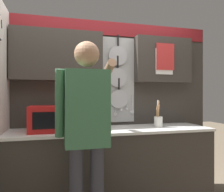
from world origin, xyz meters
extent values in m
cube|color=#38332D|center=(0.00, 0.00, 0.45)|extent=(2.34, 0.60, 0.91)
cube|color=white|center=(0.00, 0.00, 0.92)|extent=(2.37, 0.63, 0.03)
cube|color=#38332D|center=(0.00, 0.32, 1.15)|extent=(2.94, 0.04, 2.31)
cube|color=maroon|center=(0.00, 0.29, 2.21)|extent=(2.90, 0.02, 0.18)
cube|color=#38332D|center=(-0.63, 0.22, 1.82)|extent=(1.08, 0.16, 0.61)
cube|color=#38332D|center=(0.77, 0.22, 1.82)|extent=(0.80, 0.16, 0.61)
cube|color=#B2B2B2|center=(0.14, 0.29, 1.54)|extent=(0.46, 0.01, 1.13)
cylinder|color=#B7B7BC|center=(0.14, 0.27, 1.86)|extent=(0.26, 0.02, 0.26)
cube|color=black|center=(0.14, 0.26, 2.06)|extent=(0.02, 0.02, 0.15)
cylinder|color=#B7B7BC|center=(0.14, 0.27, 1.57)|extent=(0.25, 0.02, 0.25)
cube|color=black|center=(0.14, 0.26, 1.77)|extent=(0.02, 0.02, 0.16)
cylinder|color=#B7B7BC|center=(0.15, 0.27, 1.28)|extent=(0.25, 0.02, 0.25)
cube|color=black|center=(0.15, 0.26, 1.48)|extent=(0.02, 0.02, 0.15)
cylinder|color=red|center=(-0.05, 0.27, 1.21)|extent=(0.01, 0.01, 0.23)
ellipsoid|color=red|center=(-0.05, 0.27, 1.09)|extent=(0.05, 0.01, 0.04)
cylinder|color=silver|center=(0.02, 0.27, 1.23)|extent=(0.01, 0.01, 0.18)
ellipsoid|color=silver|center=(0.02, 0.27, 1.13)|extent=(0.05, 0.01, 0.04)
cylinder|color=silver|center=(0.10, 0.27, 1.21)|extent=(0.01, 0.01, 0.23)
ellipsoid|color=silver|center=(0.10, 0.27, 1.08)|extent=(0.04, 0.01, 0.04)
cylinder|color=silver|center=(0.18, 0.27, 1.24)|extent=(0.01, 0.01, 0.17)
ellipsoid|color=silver|center=(0.18, 0.27, 1.14)|extent=(0.04, 0.01, 0.04)
cylinder|color=silver|center=(0.26, 0.27, 1.24)|extent=(0.01, 0.01, 0.16)
ellipsoid|color=silver|center=(0.26, 0.27, 1.15)|extent=(0.04, 0.01, 0.03)
cylinder|color=silver|center=(0.34, 0.27, 1.23)|extent=(0.01, 0.01, 0.20)
ellipsoid|color=silver|center=(0.34, 0.27, 1.11)|extent=(0.05, 0.01, 0.05)
cube|color=white|center=(0.74, 0.13, 1.79)|extent=(0.25, 0.02, 0.34)
cube|color=red|center=(0.75, 0.12, 1.85)|extent=(0.25, 0.02, 0.35)
cylinder|color=white|center=(-1.18, -0.21, 1.98)|extent=(0.02, 0.22, 0.22)
torus|color=black|center=(-1.18, -0.21, 1.98)|extent=(0.02, 0.24, 0.24)
cube|color=black|center=(-1.16, -0.20, 2.02)|extent=(0.01, 0.03, 0.08)
cube|color=red|center=(-0.71, -0.02, 1.08)|extent=(0.47, 0.34, 0.28)
cube|color=black|center=(-0.76, -0.20, 1.08)|extent=(0.26, 0.01, 0.17)
cube|color=#333338|center=(-0.54, -0.20, 1.08)|extent=(0.10, 0.01, 0.21)
cube|color=brown|center=(-0.21, -0.02, 1.03)|extent=(0.12, 0.15, 0.18)
cylinder|color=black|center=(-0.25, -0.06, 1.14)|extent=(0.02, 0.03, 0.06)
cylinder|color=black|center=(-0.23, -0.06, 1.15)|extent=(0.02, 0.03, 0.08)
cylinder|color=black|center=(-0.21, -0.06, 1.15)|extent=(0.02, 0.03, 0.08)
cylinder|color=black|center=(-0.20, -0.06, 1.14)|extent=(0.02, 0.03, 0.06)
cylinder|color=black|center=(-0.18, -0.06, 1.14)|extent=(0.02, 0.02, 0.05)
cylinder|color=white|center=(0.58, -0.02, 1.00)|extent=(0.10, 0.10, 0.13)
cylinder|color=tan|center=(0.58, -0.03, 1.10)|extent=(0.03, 0.03, 0.23)
cylinder|color=silver|center=(0.58, -0.02, 1.10)|extent=(0.03, 0.05, 0.22)
cylinder|color=silver|center=(0.57, -0.01, 1.13)|extent=(0.05, 0.04, 0.29)
cylinder|color=red|center=(0.58, -0.02, 1.10)|extent=(0.05, 0.03, 0.23)
cylinder|color=tan|center=(0.56, -0.03, 1.10)|extent=(0.03, 0.03, 0.22)
cylinder|color=silver|center=(0.57, -0.02, 1.08)|extent=(0.02, 0.05, 0.18)
cylinder|color=tan|center=(0.57, -0.04, 1.13)|extent=(0.01, 0.04, 0.28)
cube|color=#3D704C|center=(-0.40, -0.61, 1.22)|extent=(0.38, 0.22, 0.66)
sphere|color=#A87A5B|center=(-0.40, -0.61, 1.69)|extent=(0.22, 0.22, 0.22)
cylinder|color=#3D704C|center=(-0.63, -0.58, 1.26)|extent=(0.08, 0.19, 0.60)
cylinder|color=#A87A5B|center=(-0.17, -0.33, 1.53)|extent=(0.08, 0.58, 0.27)
camera|label=1|loc=(-0.66, -2.50, 1.33)|focal=35.00mm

